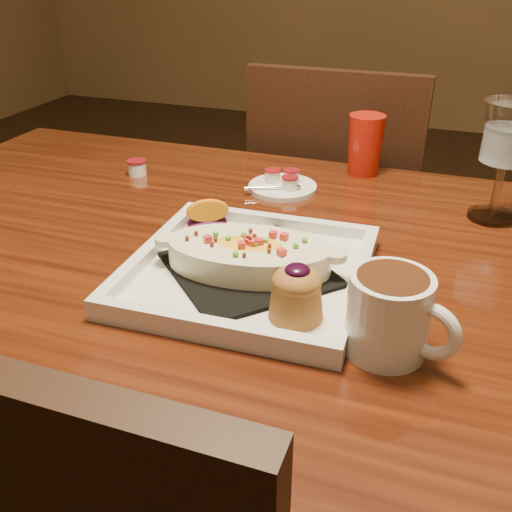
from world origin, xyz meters
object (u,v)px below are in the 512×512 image
(chair_far, at_px, (336,227))
(saucer, at_px, (282,185))
(table, at_px, (256,307))
(plate, at_px, (251,264))
(goblet, at_px, (508,140))
(coffee_mug, at_px, (391,312))
(red_tumbler, at_px, (365,145))

(chair_far, xyz_separation_m, saucer, (-0.04, -0.37, 0.25))
(table, xyz_separation_m, saucer, (-0.04, 0.26, 0.11))
(plate, distance_m, goblet, 0.47)
(chair_far, distance_m, coffee_mug, 0.88)
(chair_far, relative_size, saucer, 7.14)
(table, height_order, plate, plate)
(table, xyz_separation_m, plate, (0.02, -0.08, 0.12))
(coffee_mug, distance_m, goblet, 0.45)
(table, bearing_deg, plate, -74.36)
(table, distance_m, goblet, 0.48)
(coffee_mug, bearing_deg, table, 161.66)
(saucer, bearing_deg, chair_far, 83.92)
(chair_far, relative_size, red_tumbler, 7.75)
(plate, bearing_deg, coffee_mug, -27.25)
(saucer, xyz_separation_m, red_tumbler, (0.13, 0.14, 0.05))
(plate, relative_size, goblet, 1.66)
(goblet, distance_m, red_tumbler, 0.30)
(saucer, bearing_deg, coffee_mug, -58.80)
(table, bearing_deg, goblet, 37.35)
(table, height_order, saucer, saucer)
(chair_far, bearing_deg, red_tumbler, 111.28)
(plate, height_order, coffee_mug, coffee_mug)
(goblet, distance_m, saucer, 0.40)
(goblet, height_order, red_tumbler, goblet)
(saucer, bearing_deg, red_tumbler, 47.25)
(chair_far, bearing_deg, saucer, 83.92)
(goblet, bearing_deg, table, -142.65)
(coffee_mug, bearing_deg, chair_far, 124.57)
(plate, xyz_separation_m, coffee_mug, (0.20, -0.09, 0.03))
(plate, bearing_deg, saucer, 98.16)
(goblet, bearing_deg, red_tumbler, 149.98)
(chair_far, xyz_separation_m, coffee_mug, (0.22, -0.80, 0.30))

